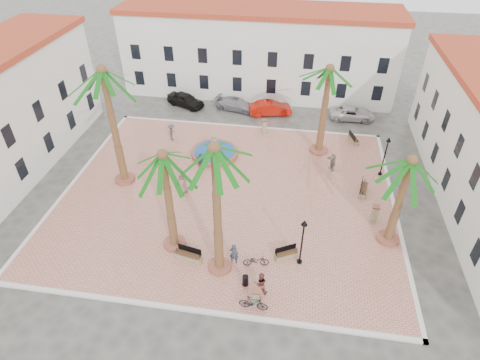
{
  "coord_description": "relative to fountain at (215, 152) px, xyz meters",
  "views": [
    {
      "loc": [
        4.82,
        -24.58,
        20.41
      ],
      "look_at": [
        1.0,
        0.0,
        1.6
      ],
      "focal_mm": 30.0,
      "sensor_mm": 36.0,
      "label": 1
    }
  ],
  "objects": [
    {
      "name": "car_black",
      "position": [
        -5.24,
        9.45,
        0.3
      ],
      "size": [
        4.71,
        3.41,
        1.49
      ],
      "primitive_type": "imported",
      "rotation": [
        0.0,
        0.0,
        1.15
      ],
      "color": "black",
      "rests_on": "ground"
    },
    {
      "name": "palm_e",
      "position": [
        14.14,
        -8.67,
        5.62
      ],
      "size": [
        5.02,
        5.02,
        7.07
      ],
      "color": "#A95943",
      "rests_on": "plaza"
    },
    {
      "name": "palm_sw",
      "position": [
        -0.45,
        -11.4,
        6.3
      ],
      "size": [
        4.95,
        4.95,
        7.77
      ],
      "color": "#A95943",
      "rests_on": "plaza"
    },
    {
      "name": "fountain",
      "position": [
        0.0,
        0.0,
        0.0
      ],
      "size": [
        4.26,
        4.26,
        2.2
      ],
      "color": "#A95943",
      "rests_on": "plaza"
    },
    {
      "name": "bollard_se",
      "position": [
        5.68,
        -15.42,
        0.41
      ],
      "size": [
        0.49,
        0.49,
        1.37
      ],
      "rotation": [
        0.0,
        0.0,
        0.01
      ],
      "color": "gray",
      "rests_on": "plaza"
    },
    {
      "name": "palm_ne",
      "position": [
        9.38,
        2.1,
        6.74
      ],
      "size": [
        5.53,
        5.53,
        8.33
      ],
      "color": "#A95943",
      "rests_on": "plaza"
    },
    {
      "name": "cyclist_b",
      "position": [
        5.84,
        -14.47,
        0.54
      ],
      "size": [
        0.84,
        0.67,
        1.68
      ],
      "primitive_type": "imported",
      "rotation": [
        0.0,
        0.0,
        3.18
      ],
      "color": "brown",
      "rests_on": "plaza"
    },
    {
      "name": "pedestrian_fountain_b",
      "position": [
        -0.73,
        -2.32,
        0.49
      ],
      "size": [
        0.97,
        0.53,
        1.58
      ],
      "primitive_type": "imported",
      "rotation": [
        0.0,
        0.0,
        0.16
      ],
      "color": "#324457",
      "rests_on": "plaza"
    },
    {
      "name": "kerb_s",
      "position": [
        2.16,
        -16.31,
        -0.37
      ],
      "size": [
        26.3,
        0.3,
        0.16
      ],
      "primitive_type": "cube",
      "color": "silver",
      "rests_on": "ground"
    },
    {
      "name": "kerb_n",
      "position": [
        2.16,
        5.69,
        -0.37
      ],
      "size": [
        26.3,
        0.3,
        0.16
      ],
      "primitive_type": "cube",
      "color": "silver",
      "rests_on": "ground"
    },
    {
      "name": "bench_se",
      "position": [
        7.23,
        -11.36,
        -0.06
      ],
      "size": [
        1.65,
        1.19,
        0.85
      ],
      "rotation": [
        0.0,
        0.0,
        0.49
      ],
      "color": "gray",
      "rests_on": "plaza"
    },
    {
      "name": "bench_ne",
      "position": [
        12.66,
        4.36,
        -0.05
      ],
      "size": [
        0.98,
        1.74,
        0.88
      ],
      "rotation": [
        0.0,
        0.0,
        1.88
      ],
      "color": "gray",
      "rests_on": "plaza"
    },
    {
      "name": "litter_bin",
      "position": [
        4.85,
        -14.04,
        0.08
      ],
      "size": [
        0.39,
        0.39,
        0.75
      ],
      "primitive_type": "cylinder",
      "color": "black",
      "rests_on": "plaza"
    },
    {
      "name": "car_red",
      "position": [
        4.22,
        8.89,
        0.29
      ],
      "size": [
        4.74,
        2.57,
        1.48
      ],
      "primitive_type": "imported",
      "rotation": [
        0.0,
        0.0,
        1.8
      ],
      "color": "#BA1307",
      "rests_on": "ground"
    },
    {
      "name": "pedestrian_east",
      "position": [
        10.46,
        -0.71,
        0.49
      ],
      "size": [
        0.95,
        1.53,
        1.57
      ],
      "primitive_type": "imported",
      "rotation": [
        0.0,
        0.0,
        -1.21
      ],
      "color": "gray",
      "rests_on": "plaza"
    },
    {
      "name": "bicycle_b",
      "position": [
        5.57,
        -15.71,
        0.22
      ],
      "size": [
        1.76,
        0.6,
        1.04
      ],
      "primitive_type": "imported",
      "rotation": [
        0.0,
        0.0,
        1.51
      ],
      "color": "black",
      "rests_on": "plaza"
    },
    {
      "name": "bench_e",
      "position": [
        12.88,
        -3.51,
        -0.03
      ],
      "size": [
        0.89,
        1.9,
        0.97
      ],
      "rotation": [
        0.0,
        0.0,
        1.38
      ],
      "color": "gray",
      "rests_on": "plaza"
    },
    {
      "name": "kerb_e",
      "position": [
        15.16,
        -5.31,
        -0.37
      ],
      "size": [
        0.3,
        22.3,
        0.16
      ],
      "primitive_type": "cube",
      "color": "silver",
      "rests_on": "ground"
    },
    {
      "name": "pedestrian_fountain_a",
      "position": [
        -1.39,
        -5.68,
        0.64
      ],
      "size": [
        0.95,
        0.65,
        1.87
      ],
      "primitive_type": "imported",
      "rotation": [
        0.0,
        0.0,
        -0.06
      ],
      "color": "gray",
      "rests_on": "plaza"
    },
    {
      "name": "lamppost_e",
      "position": [
        14.56,
        -0.79,
        2.18
      ],
      "size": [
        0.4,
        0.4,
        3.67
      ],
      "color": "black",
      "rests_on": "plaza"
    },
    {
      "name": "pedestrian_north",
      "position": [
        -4.56,
        1.96,
        0.55
      ],
      "size": [
        0.65,
        1.1,
        1.69
      ],
      "primitive_type": "imported",
      "rotation": [
        0.0,
        0.0,
        1.59
      ],
      "color": "#434347",
      "rests_on": "plaza"
    },
    {
      "name": "bollard_e",
      "position": [
        13.33,
        -6.85,
        0.45
      ],
      "size": [
        0.54,
        0.54,
        1.44
      ],
      "rotation": [
        0.0,
        0.0,
        -0.04
      ],
      "color": "gray",
      "rests_on": "plaza"
    },
    {
      "name": "bollard_n",
      "position": [
        4.05,
        4.67,
        0.45
      ],
      "size": [
        0.63,
        0.63,
        1.44
      ],
      "rotation": [
        0.0,
        0.0,
        0.26
      ],
      "color": "gray",
      "rests_on": "plaza"
    },
    {
      "name": "bench_s",
      "position": [
        0.85,
        -12.51,
        -0.03
      ],
      "size": [
        1.85,
        0.89,
        0.94
      ],
      "rotation": [
        0.0,
        0.0,
        -0.2
      ],
      "color": "gray",
      "rests_on": "plaza"
    },
    {
      "name": "car_white",
      "position": [
        12.81,
        9.21,
        0.2
      ],
      "size": [
        4.69,
        2.24,
        1.29
      ],
      "primitive_type": "imported",
      "rotation": [
        0.0,
        0.0,
        1.59
      ],
      "color": "silver",
      "rests_on": "ground"
    },
    {
      "name": "kerb_w",
      "position": [
        -10.84,
        -5.31,
        -0.37
      ],
      "size": [
        0.3,
        22.3,
        0.16
      ],
      "primitive_type": "cube",
      "color": "silver",
      "rests_on": "ground"
    },
    {
      "name": "lamppost_s",
      "position": [
        8.12,
        -11.7,
        2.25
      ],
      "size": [
        0.41,
        0.41,
        3.76
      ],
      "color": "black",
      "rests_on": "plaza"
    },
    {
      "name": "cyclist_a",
      "position": [
        3.86,
        -12.35,
        0.52
      ],
      "size": [
        0.61,
        0.41,
        1.64
      ],
      "primitive_type": "imported",
      "rotation": [
        0.0,
        0.0,
        3.12
      ],
      "color": "#2E384A",
      "rests_on": "plaza"
    },
    {
      "name": "building_north",
      "position": [
        2.16,
        14.69,
        4.32
      ],
      "size": [
        30.4,
        7.4,
        9.5
      ],
      "color": "white",
      "rests_on": "ground"
    },
    {
      "name": "bicycle_a",
      "position": [
        5.31,
        -12.39,
        0.15
      ],
      "size": [
        1.77,
        0.87,
        0.89
      ],
      "primitive_type": "imported",
      "rotation": [
        0.0,
        0.0,
        1.74
      ],
      "color": "black",
      "rests_on": "plaza"
    },
    {
      "name": "palm_nw",
      "position": [
        -6.65,
        -4.88,
        8.32
      ],
      "size": [
        5.39,
        5.39,
        9.97
      ],
      "color": "#A95943",
      "rests_on": "plaza"
    },
    {
      "name": "palm_s",
      "position": [
        3.01,
        -12.94,
        7.98
      ],
      "size": [
        4.9,
        4.9,
        9.53
      ],
      "color": "#A95943",
      "rests_on": "plaza"
    },
    {
      "name": "plaza",
      "position": [
        2.16,
        -5.31,
        -0.37
      ],
      "size": [
        26.0,
        22.0,
        0.15
      ],
      "primitive_type": "cube",
      "color": "tan",
      "rests_on": "ground"
    },
    {
      "name": "car_silver",
      "position": [
        0.48,
        9.4,
        0.21
      ],
      "size": [
        4.83,
        2.83,
        1.31
      ],
      "primitive_type": "imported",
      "rotation": [
        0.0,
        0.0,
        1.34
      ],
      "color": "#95959C",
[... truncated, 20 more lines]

